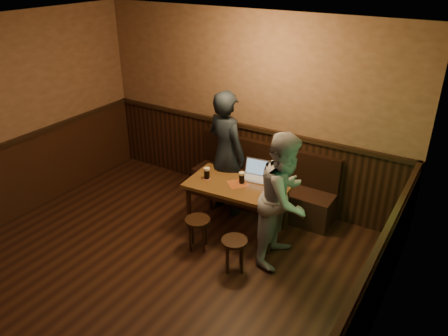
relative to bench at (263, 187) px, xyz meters
name	(u,v)px	position (x,y,z in m)	size (l,w,h in m)	color
room	(115,202)	(-0.42, -2.53, 0.89)	(5.04, 6.04, 2.84)	black
bench	(263,187)	(0.00, 0.00, 0.00)	(2.20, 0.50, 0.95)	black
pub_table	(238,190)	(0.00, -0.75, 0.31)	(1.38, 0.85, 0.72)	#523717
stool_left	(198,225)	(-0.21, -1.39, 0.04)	(0.42, 0.42, 0.44)	black
stool_right	(234,246)	(0.40, -1.52, 0.03)	(0.37, 0.37, 0.43)	black
pint_left	(207,173)	(-0.43, -0.85, 0.48)	(0.11, 0.11, 0.16)	#B51D16
pint_mid	(242,178)	(0.03, -0.71, 0.48)	(0.10, 0.10, 0.16)	#B51D16
pint_right	(269,186)	(0.45, -0.74, 0.48)	(0.11, 0.11, 0.16)	#B51D16
laptop	(255,173)	(0.11, -0.47, 0.46)	(0.37, 0.31, 0.24)	silver
menu	(270,200)	(0.56, -0.90, 0.40)	(0.22, 0.15, 0.00)	silver
person_suit	(226,154)	(-0.40, -0.39, 0.61)	(0.67, 0.44, 1.84)	black
person_grey	(284,199)	(0.77, -0.99, 0.53)	(0.81, 0.63, 1.68)	gray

